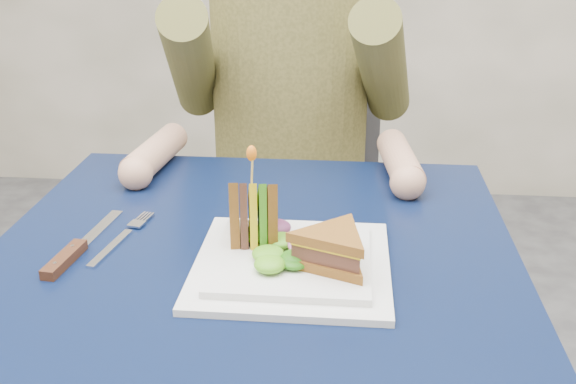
# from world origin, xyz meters

# --- Properties ---
(table) EXTENTS (0.75, 0.75, 0.73)m
(table) POSITION_xyz_m (0.00, 0.00, 0.65)
(table) COLOR black
(table) RESTS_ON ground
(chair) EXTENTS (0.42, 0.40, 0.93)m
(chair) POSITION_xyz_m (0.00, 0.70, 0.54)
(chair) COLOR #47474C
(chair) RESTS_ON ground
(diner) EXTENTS (0.54, 0.59, 0.74)m
(diner) POSITION_xyz_m (-0.00, 0.59, 0.91)
(diner) COLOR brown
(diner) RESTS_ON chair
(plate) EXTENTS (0.26, 0.26, 0.02)m
(plate) POSITION_xyz_m (0.06, -0.05, 0.74)
(plate) COLOR white
(plate) RESTS_ON table
(sandwich_flat) EXTENTS (0.16, 0.16, 0.05)m
(sandwich_flat) POSITION_xyz_m (0.12, -0.08, 0.78)
(sandwich_flat) COLOR brown
(sandwich_flat) RESTS_ON plate
(sandwich_upright) EXTENTS (0.09, 0.15, 0.15)m
(sandwich_upright) POSITION_xyz_m (0.00, -0.01, 0.78)
(sandwich_upright) COLOR brown
(sandwich_upright) RESTS_ON plate
(fork) EXTENTS (0.05, 0.18, 0.01)m
(fork) POSITION_xyz_m (-0.19, 0.01, 0.73)
(fork) COLOR silver
(fork) RESTS_ON table
(knife) EXTENTS (0.04, 0.22, 0.02)m
(knife) POSITION_xyz_m (-0.25, -0.05, 0.74)
(knife) COLOR silver
(knife) RESTS_ON table
(toothpick) EXTENTS (0.01, 0.01, 0.06)m
(toothpick) POSITION_xyz_m (0.00, -0.01, 0.85)
(toothpick) COLOR tan
(toothpick) RESTS_ON sandwich_upright
(toothpick_frill) EXTENTS (0.01, 0.01, 0.02)m
(toothpick_frill) POSITION_xyz_m (0.00, -0.01, 0.88)
(toothpick_frill) COLOR orange
(toothpick_frill) RESTS_ON sandwich_upright
(lettuce_spill) EXTENTS (0.15, 0.13, 0.02)m
(lettuce_spill) POSITION_xyz_m (0.07, -0.04, 0.76)
(lettuce_spill) COLOR #337A14
(lettuce_spill) RESTS_ON plate
(onion_ring) EXTENTS (0.04, 0.04, 0.02)m
(onion_ring) POSITION_xyz_m (0.08, -0.05, 0.77)
(onion_ring) COLOR #9E4C7A
(onion_ring) RESTS_ON plate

